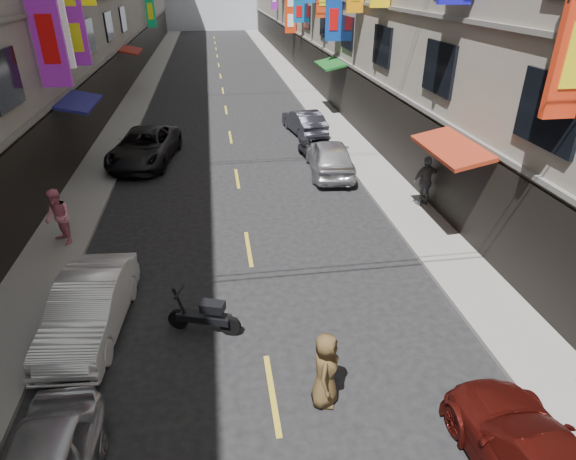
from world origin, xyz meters
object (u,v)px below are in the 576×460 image
object	(u,v)px
car_left_far	(145,147)
car_right_mid	(330,157)
pedestrian_rfar	(426,181)
pedestrian_crossing	(325,370)
scooter_crossing	(205,316)
car_right_far	(304,122)
car_left_mid	(89,307)
pedestrian_lfar	(58,217)
scooter_far_right	(305,149)

from	to	relation	value
car_left_far	car_right_mid	distance (m)	8.43
car_right_mid	pedestrian_rfar	xyz separation A→B (m)	(2.60, -3.95, 0.30)
pedestrian_crossing	car_left_far	bearing A→B (deg)	38.33
pedestrian_rfar	pedestrian_crossing	world-z (taller)	pedestrian_rfar
scooter_crossing	car_left_far	xyz separation A→B (m)	(-2.67, 12.48, 0.29)
car_right_mid	car_right_far	size ratio (longest dim) A/B	1.12
car_left_mid	pedestrian_rfar	bearing A→B (deg)	32.09
scooter_crossing	car_right_far	xyz separation A→B (m)	(5.33, 15.88, 0.20)
car_left_far	pedestrian_lfar	world-z (taller)	pedestrian_lfar
car_left_mid	scooter_far_right	bearing A→B (deg)	62.39
pedestrian_lfar	pedestrian_crossing	size ratio (longest dim) A/B	1.08
car_left_mid	car_right_mid	distance (m)	12.34
car_left_mid	car_right_far	xyz separation A→B (m)	(8.00, 15.44, -0.03)
pedestrian_rfar	pedestrian_crossing	size ratio (longest dim) A/B	1.11
pedestrian_rfar	pedestrian_crossing	distance (m)	10.12
car_left_far	car_right_far	xyz separation A→B (m)	(8.00, 3.40, -0.09)
pedestrian_crossing	car_left_mid	bearing A→B (deg)	79.06
scooter_crossing	car_left_mid	world-z (taller)	car_left_mid
scooter_crossing	pedestrian_lfar	distance (m)	6.59
car_right_mid	pedestrian_lfar	bearing A→B (deg)	32.32
car_left_mid	pedestrian_lfar	world-z (taller)	pedestrian_lfar
scooter_crossing	pedestrian_crossing	xyz separation A→B (m)	(2.34, -2.55, 0.39)
car_right_far	pedestrian_rfar	bearing A→B (deg)	95.56
scooter_crossing	pedestrian_rfar	bearing A→B (deg)	-33.46
scooter_far_right	car_left_mid	distance (m)	13.63
car_left_far	scooter_crossing	bearing A→B (deg)	-68.89
pedestrian_lfar	scooter_far_right	bearing A→B (deg)	88.85
car_left_mid	car_left_far	size ratio (longest dim) A/B	0.78
scooter_crossing	car_right_far	world-z (taller)	car_right_far
car_left_mid	car_right_mid	xyz separation A→B (m)	(8.00, 9.40, 0.07)
pedestrian_crossing	pedestrian_lfar	bearing A→B (deg)	62.23
scooter_crossing	pedestrian_lfar	size ratio (longest dim) A/B	0.96
scooter_far_right	car_right_far	distance (m)	4.01
car_left_far	pedestrian_lfar	distance (m)	7.82
car_right_mid	scooter_crossing	bearing A→B (deg)	66.81
car_right_far	car_left_mid	bearing A→B (deg)	53.59
car_right_far	pedestrian_rfar	size ratio (longest dim) A/B	2.11
scooter_crossing	car_left_far	distance (m)	12.77
car_left_mid	car_left_far	xyz separation A→B (m)	(0.00, 12.04, 0.06)
car_right_far	pedestrian_rfar	world-z (taller)	pedestrian_rfar
car_right_mid	pedestrian_crossing	bearing A→B (deg)	81.67
car_right_mid	car_right_far	bearing A→B (deg)	-84.75
scooter_far_right	car_right_mid	bearing A→B (deg)	98.54
car_right_far	pedestrian_crossing	xyz separation A→B (m)	(-2.99, -18.43, 0.19)
scooter_far_right	pedestrian_lfar	world-z (taller)	pedestrian_lfar
car_right_mid	pedestrian_crossing	size ratio (longest dim) A/B	2.64
car_left_mid	car_right_mid	size ratio (longest dim) A/B	0.94
car_right_mid	pedestrian_crossing	xyz separation A→B (m)	(-2.99, -12.39, 0.08)
car_left_far	pedestrian_rfar	size ratio (longest dim) A/B	2.85
scooter_crossing	car_left_mid	xyz separation A→B (m)	(-2.67, 0.44, 0.24)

